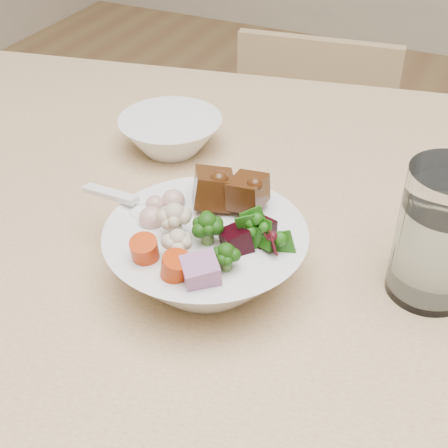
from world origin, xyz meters
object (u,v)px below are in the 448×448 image
(chair_far, at_px, (299,197))
(food_bowl, at_px, (208,251))
(water_glass, at_px, (438,239))
(side_bowl, at_px, (171,134))

(chair_far, distance_m, food_bowl, 0.87)
(chair_far, height_order, water_glass, water_glass)
(chair_far, xyz_separation_m, side_bowl, (-0.02, -0.53, 0.42))
(food_bowl, bearing_deg, water_glass, 20.25)
(chair_far, xyz_separation_m, water_glass, (0.34, -0.67, 0.46))
(food_bowl, bearing_deg, side_bowl, 126.99)
(food_bowl, relative_size, side_bowl, 1.46)
(chair_far, relative_size, food_bowl, 3.96)
(chair_far, distance_m, water_glass, 0.88)
(food_bowl, height_order, side_bowl, food_bowl)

